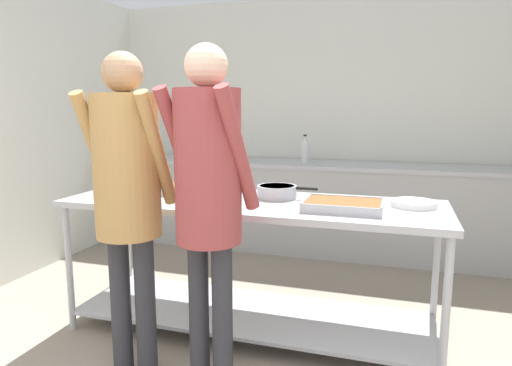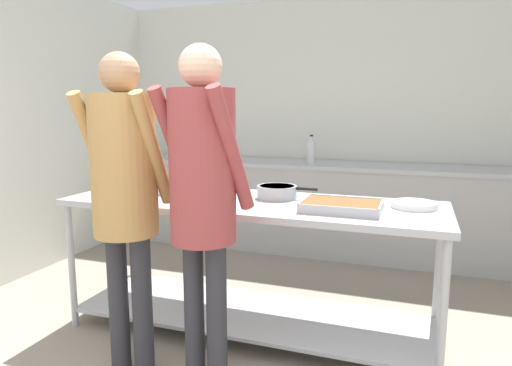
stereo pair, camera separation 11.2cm
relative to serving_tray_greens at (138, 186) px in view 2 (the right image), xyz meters
The scene contains 13 objects.
wall_rear 2.39m from the serving_tray_greens, 65.79° to the left, with size 4.71×0.06×2.65m.
wall_left 1.42m from the serving_tray_greens, behind, with size 0.06×4.15×2.65m.
back_counter 2.08m from the serving_tray_greens, 61.52° to the left, with size 4.55×0.65×0.93m.
serving_counter 0.99m from the serving_tray_greens, ahead, with size 2.43×0.79×0.90m.
serving_tray_greens is the anchor object (origin of this frame).
serving_tray_vegetables 0.42m from the serving_tray_greens, ahead, with size 0.36×0.27×0.05m.
broccoli_bowl 0.74m from the serving_tray_greens, ahead, with size 0.19×0.19×0.09m.
sauce_pan 1.06m from the serving_tray_greens, ahead, with size 0.40×0.26×0.08m.
serving_tray_roast 1.54m from the serving_tray_greens, ahead, with size 0.45×0.33×0.05m.
plate_stack 1.93m from the serving_tray_greens, ahead, with size 0.27×0.27×0.04m.
guest_serving_left 0.94m from the serving_tray_greens, 59.86° to the right, with size 0.44×0.35×1.77m.
guest_serving_right 1.25m from the serving_tray_greens, 40.95° to the right, with size 0.49×0.42×1.79m.
water_bottle 1.95m from the serving_tray_greens, 62.15° to the left, with size 0.08×0.08×0.29m.
Camera 2 is at (0.96, -0.95, 1.49)m, focal length 32.00 mm.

